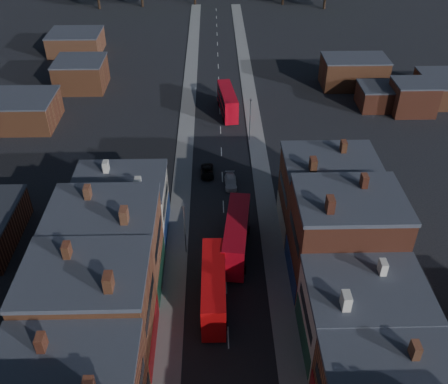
{
  "coord_description": "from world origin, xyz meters",
  "views": [
    {
      "loc": [
        -1.3,
        -19.54,
        45.36
      ],
      "look_at": [
        0.0,
        36.12,
        5.5
      ],
      "focal_mm": 40.0,
      "sensor_mm": 36.0,
      "label": 1
    }
  ],
  "objects_px": {
    "car_2": "(207,171)",
    "bus_1": "(237,235)",
    "bus_0": "(214,287)",
    "car_3": "(231,182)",
    "bus_2": "(227,101)"
  },
  "relations": [
    {
      "from": "car_3",
      "to": "car_2",
      "type": "bearing_deg",
      "value": 138.91
    },
    {
      "from": "car_3",
      "to": "bus_1",
      "type": "bearing_deg",
      "value": -90.67
    },
    {
      "from": "bus_0",
      "to": "bus_1",
      "type": "relative_size",
      "value": 0.95
    },
    {
      "from": "car_2",
      "to": "bus_1",
      "type": "bearing_deg",
      "value": -79.35
    },
    {
      "from": "bus_0",
      "to": "bus_2",
      "type": "relative_size",
      "value": 1.03
    },
    {
      "from": "bus_1",
      "to": "car_3",
      "type": "height_order",
      "value": "bus_1"
    },
    {
      "from": "bus_0",
      "to": "car_2",
      "type": "bearing_deg",
      "value": 92.26
    },
    {
      "from": "bus_2",
      "to": "bus_0",
      "type": "bearing_deg",
      "value": -100.35
    },
    {
      "from": "bus_2",
      "to": "car_2",
      "type": "relative_size",
      "value": 2.6
    },
    {
      "from": "bus_0",
      "to": "car_2",
      "type": "height_order",
      "value": "bus_0"
    },
    {
      "from": "bus_0",
      "to": "bus_2",
      "type": "distance_m",
      "value": 49.97
    },
    {
      "from": "bus_0",
      "to": "car_3",
      "type": "xyz_separation_m",
      "value": [
        2.83,
        24.7,
        -2.1
      ]
    },
    {
      "from": "car_3",
      "to": "bus_2",
      "type": "bearing_deg",
      "value": 88.0
    },
    {
      "from": "bus_0",
      "to": "bus_1",
      "type": "xyz_separation_m",
      "value": [
        3.05,
        9.09,
        0.08
      ]
    },
    {
      "from": "bus_2",
      "to": "car_3",
      "type": "xyz_separation_m",
      "value": [
        -0.22,
        -25.17,
        -1.98
      ]
    }
  ]
}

